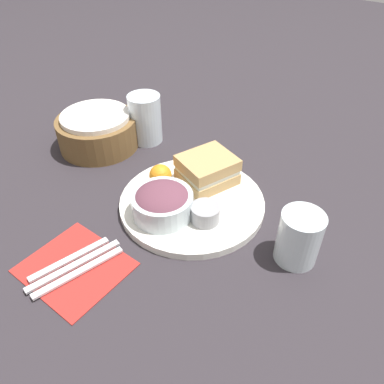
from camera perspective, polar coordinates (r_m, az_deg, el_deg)
ground_plane at (r=0.77m, az=-0.00°, el=-2.04°), size 4.00×4.00×0.00m
plate at (r=0.76m, az=-0.00°, el=-1.61°), size 0.29×0.29×0.02m
sandwich at (r=0.79m, az=2.34°, el=3.40°), size 0.13×0.13×0.06m
salad_bowl at (r=0.71m, az=-4.56°, el=-1.52°), size 0.12×0.12×0.06m
dressing_cup at (r=0.70m, az=2.04°, el=-3.30°), size 0.06×0.06×0.03m
orange_wedge at (r=0.79m, az=-4.63°, el=2.68°), size 0.05×0.05×0.05m
drink_glass at (r=0.95m, az=-7.13°, el=11.01°), size 0.08×0.08×0.12m
bread_basket at (r=0.96m, az=-14.17°, el=9.04°), size 0.19×0.19×0.09m
napkin at (r=0.69m, az=-17.41°, el=-10.85°), size 0.15×0.17×0.00m
fork at (r=0.67m, az=-16.83°, el=-11.57°), size 0.16×0.05×0.01m
knife at (r=0.68m, az=-17.48°, el=-10.60°), size 0.17×0.05×0.01m
spoon at (r=0.69m, az=-18.11°, el=-9.67°), size 0.15×0.05×0.01m
water_glass at (r=0.66m, az=16.02°, el=-6.66°), size 0.07×0.07×0.10m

